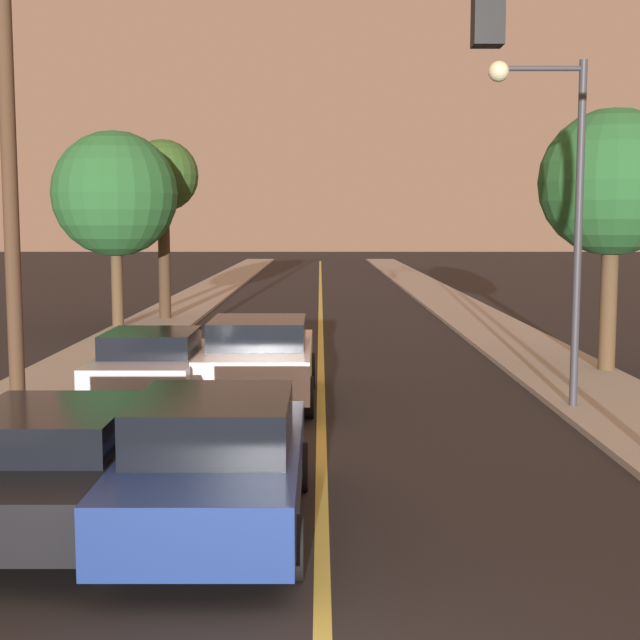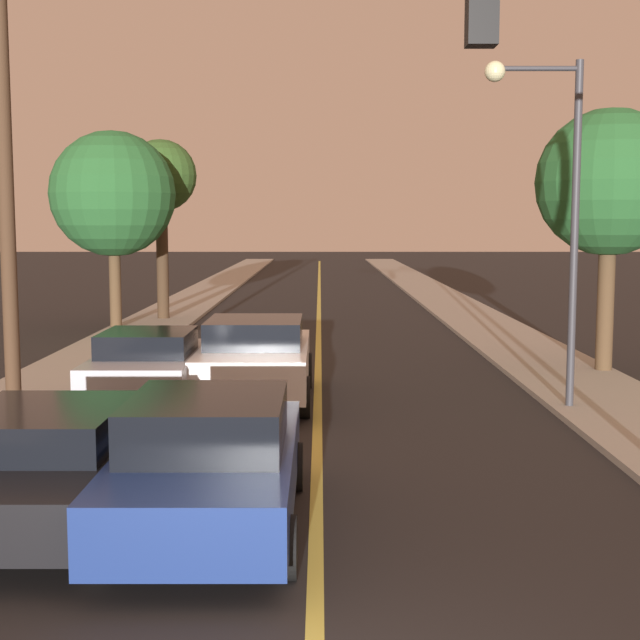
{
  "view_description": "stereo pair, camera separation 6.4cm",
  "coord_description": "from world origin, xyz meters",
  "px_view_note": "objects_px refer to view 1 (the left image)",
  "views": [
    {
      "loc": [
        -0.02,
        -5.52,
        3.4
      ],
      "look_at": [
        0.0,
        10.95,
        1.6
      ],
      "focal_mm": 50.0,
      "sensor_mm": 36.0,
      "label": 1
    },
    {
      "loc": [
        0.04,
        -5.52,
        3.4
      ],
      "look_at": [
        0.0,
        10.95,
        1.6
      ],
      "focal_mm": 50.0,
      "sensor_mm": 36.0,
      "label": 2
    }
  ],
  "objects_px": {
    "car_near_lane_second": "(258,358)",
    "streetlamp_right": "(554,182)",
    "car_outer_lane_second": "(152,369)",
    "tree_left_far": "(162,179)",
    "car_outer_lane_front": "(55,460)",
    "tree_left_near": "(114,194)",
    "tree_right_near": "(611,184)",
    "utility_pole_left": "(7,149)",
    "car_near_lane_front": "(214,462)"
  },
  "relations": [
    {
      "from": "streetlamp_right",
      "to": "tree_right_near",
      "type": "relative_size",
      "value": 1.05
    },
    {
      "from": "car_near_lane_second",
      "to": "car_outer_lane_front",
      "type": "bearing_deg",
      "value": -105.24
    },
    {
      "from": "car_near_lane_front",
      "to": "tree_left_near",
      "type": "bearing_deg",
      "value": 105.9
    },
    {
      "from": "car_near_lane_front",
      "to": "tree_left_far",
      "type": "distance_m",
      "value": 21.87
    },
    {
      "from": "car_near_lane_front",
      "to": "car_outer_lane_second",
      "type": "relative_size",
      "value": 1.16
    },
    {
      "from": "car_near_lane_front",
      "to": "tree_left_far",
      "type": "bearing_deg",
      "value": 101.29
    },
    {
      "from": "car_near_lane_front",
      "to": "car_outer_lane_second",
      "type": "bearing_deg",
      "value": 106.53
    },
    {
      "from": "car_outer_lane_front",
      "to": "utility_pole_left",
      "type": "relative_size",
      "value": 0.54
    },
    {
      "from": "car_outer_lane_second",
      "to": "tree_left_far",
      "type": "relative_size",
      "value": 0.64
    },
    {
      "from": "utility_pole_left",
      "to": "car_outer_lane_front",
      "type": "bearing_deg",
      "value": -65.95
    },
    {
      "from": "streetlamp_right",
      "to": "utility_pole_left",
      "type": "height_order",
      "value": "utility_pole_left"
    },
    {
      "from": "car_near_lane_front",
      "to": "tree_left_near",
      "type": "relative_size",
      "value": 0.74
    },
    {
      "from": "tree_left_far",
      "to": "tree_right_near",
      "type": "bearing_deg",
      "value": -42.71
    },
    {
      "from": "car_outer_lane_front",
      "to": "car_outer_lane_second",
      "type": "height_order",
      "value": "car_outer_lane_second"
    },
    {
      "from": "car_outer_lane_second",
      "to": "tree_left_far",
      "type": "bearing_deg",
      "value": 99.03
    },
    {
      "from": "tree_left_far",
      "to": "car_near_lane_second",
      "type": "bearing_deg",
      "value": -73.27
    },
    {
      "from": "tree_left_far",
      "to": "tree_left_near",
      "type": "bearing_deg",
      "value": -111.4
    },
    {
      "from": "car_outer_lane_front",
      "to": "tree_right_near",
      "type": "height_order",
      "value": "tree_right_near"
    },
    {
      "from": "utility_pole_left",
      "to": "tree_left_near",
      "type": "distance_m",
      "value": 14.25
    },
    {
      "from": "car_outer_lane_front",
      "to": "streetlamp_right",
      "type": "xyz_separation_m",
      "value": [
        7.15,
        5.94,
        3.39
      ]
    },
    {
      "from": "car_outer_lane_front",
      "to": "tree_left_far",
      "type": "xyz_separation_m",
      "value": [
        -2.36,
        20.78,
        4.16
      ]
    },
    {
      "from": "utility_pole_left",
      "to": "tree_left_near",
      "type": "bearing_deg",
      "value": 96.52
    },
    {
      "from": "car_near_lane_second",
      "to": "tree_left_far",
      "type": "relative_size",
      "value": 0.75
    },
    {
      "from": "car_near_lane_second",
      "to": "streetlamp_right",
      "type": "relative_size",
      "value": 0.75
    },
    {
      "from": "car_outer_lane_front",
      "to": "tree_right_near",
      "type": "relative_size",
      "value": 0.79
    },
    {
      "from": "streetlamp_right",
      "to": "utility_pole_left",
      "type": "distance_m",
      "value": 9.15
    },
    {
      "from": "car_near_lane_second",
      "to": "tree_right_near",
      "type": "height_order",
      "value": "tree_right_near"
    },
    {
      "from": "utility_pole_left",
      "to": "tree_left_far",
      "type": "xyz_separation_m",
      "value": [
        -0.58,
        16.8,
        0.35
      ]
    },
    {
      "from": "car_outer_lane_front",
      "to": "car_near_lane_front",
      "type": "bearing_deg",
      "value": -8.66
    },
    {
      "from": "car_near_lane_front",
      "to": "car_outer_lane_front",
      "type": "height_order",
      "value": "car_near_lane_front"
    },
    {
      "from": "utility_pole_left",
      "to": "tree_left_near",
      "type": "height_order",
      "value": "utility_pole_left"
    },
    {
      "from": "car_near_lane_front",
      "to": "utility_pole_left",
      "type": "bearing_deg",
      "value": 130.38
    },
    {
      "from": "tree_left_near",
      "to": "tree_right_near",
      "type": "bearing_deg",
      "value": -32.71
    },
    {
      "from": "car_near_lane_second",
      "to": "car_outer_lane_second",
      "type": "distance_m",
      "value": 2.03
    },
    {
      "from": "car_near_lane_second",
      "to": "car_outer_lane_second",
      "type": "bearing_deg",
      "value": -155.62
    },
    {
      "from": "car_outer_lane_second",
      "to": "car_near_lane_second",
      "type": "bearing_deg",
      "value": 24.38
    },
    {
      "from": "car_outer_lane_front",
      "to": "utility_pole_left",
      "type": "height_order",
      "value": "utility_pole_left"
    },
    {
      "from": "car_near_lane_second",
      "to": "tree_left_far",
      "type": "height_order",
      "value": "tree_left_far"
    },
    {
      "from": "tree_left_near",
      "to": "tree_right_near",
      "type": "xyz_separation_m",
      "value": [
        12.84,
        -8.24,
        -0.03
      ]
    },
    {
      "from": "car_near_lane_second",
      "to": "streetlamp_right",
      "type": "distance_m",
      "value": 6.28
    },
    {
      "from": "car_outer_lane_front",
      "to": "tree_left_near",
      "type": "xyz_separation_m",
      "value": [
        -3.39,
        18.13,
        3.56
      ]
    },
    {
      "from": "tree_left_far",
      "to": "car_outer_lane_second",
      "type": "bearing_deg",
      "value": -80.97
    },
    {
      "from": "car_near_lane_front",
      "to": "utility_pole_left",
      "type": "distance_m",
      "value": 6.74
    },
    {
      "from": "car_outer_lane_second",
      "to": "tree_left_far",
      "type": "height_order",
      "value": "tree_left_far"
    },
    {
      "from": "car_outer_lane_front",
      "to": "car_outer_lane_second",
      "type": "bearing_deg",
      "value": 90.0
    },
    {
      "from": "car_near_lane_second",
      "to": "utility_pole_left",
      "type": "height_order",
      "value": "utility_pole_left"
    },
    {
      "from": "utility_pole_left",
      "to": "tree_right_near",
      "type": "bearing_deg",
      "value": 27.77
    },
    {
      "from": "car_near_lane_second",
      "to": "tree_right_near",
      "type": "bearing_deg",
      "value": 22.22
    },
    {
      "from": "car_outer_lane_second",
      "to": "streetlamp_right",
      "type": "relative_size",
      "value": 0.64
    },
    {
      "from": "car_outer_lane_front",
      "to": "tree_right_near",
      "type": "bearing_deg",
      "value": 46.32
    }
  ]
}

